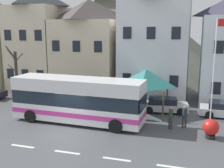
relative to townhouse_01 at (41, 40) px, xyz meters
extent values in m
cube|color=#4A4E51|center=(8.97, -12.48, -5.78)|extent=(40.00, 60.00, 0.06)
cube|color=silver|center=(7.47, -15.11, -5.75)|extent=(1.60, 0.20, 0.01)
cube|color=silver|center=(10.47, -15.11, -5.75)|extent=(1.60, 0.20, 0.01)
cube|color=silver|center=(13.47, -15.11, -5.75)|extent=(1.60, 0.20, 0.01)
cube|color=silver|center=(16.47, -15.11, -5.75)|extent=(1.60, 0.20, 0.01)
cube|color=beige|center=(0.00, 0.00, -0.98)|extent=(5.49, 6.97, 9.54)
cube|color=black|center=(-1.83, -3.51, -3.47)|extent=(0.80, 0.06, 1.10)
cube|color=black|center=(0.00, -3.51, -3.47)|extent=(0.80, 0.06, 1.10)
cube|color=black|center=(1.83, -3.51, -3.47)|extent=(0.80, 0.06, 1.10)
cube|color=black|center=(-1.83, -3.51, 0.67)|extent=(0.80, 0.06, 1.10)
cube|color=black|center=(0.00, -3.51, 0.67)|extent=(0.80, 0.06, 1.10)
cube|color=black|center=(1.83, -3.51, 0.67)|extent=(0.80, 0.06, 1.10)
cube|color=beige|center=(6.06, -0.06, -1.76)|extent=(6.79, 6.85, 7.99)
pyramid|color=#463D3C|center=(6.06, -0.06, 3.34)|extent=(6.79, 6.85, 2.20)
cube|color=black|center=(3.80, -3.51, -3.84)|extent=(0.80, 0.06, 1.10)
cube|color=black|center=(6.06, -3.51, -3.84)|extent=(0.80, 0.06, 1.10)
cube|color=black|center=(8.32, -3.51, -3.84)|extent=(0.80, 0.06, 1.10)
cube|color=black|center=(3.80, -3.51, -0.37)|extent=(0.80, 0.06, 1.10)
cube|color=black|center=(6.06, -3.51, -0.37)|extent=(0.80, 0.06, 1.10)
cube|color=black|center=(8.32, -3.51, -0.37)|extent=(0.80, 0.06, 1.10)
cube|color=silver|center=(13.42, -0.11, -0.78)|extent=(6.62, 6.74, 9.95)
cube|color=black|center=(11.21, -3.51, -3.37)|extent=(0.80, 0.06, 1.10)
cube|color=black|center=(13.42, -3.51, -3.37)|extent=(0.80, 0.06, 1.10)
cube|color=black|center=(15.62, -3.51, -3.37)|extent=(0.80, 0.06, 1.10)
cube|color=black|center=(11.21, -3.51, 0.95)|extent=(0.80, 0.06, 1.10)
cube|color=black|center=(13.42, -3.51, 0.95)|extent=(0.80, 0.06, 1.10)
cube|color=black|center=(15.62, -3.51, 0.95)|extent=(0.80, 0.06, 1.10)
cube|color=black|center=(19.26, -3.51, -3.78)|extent=(0.80, 0.06, 1.10)
cube|color=black|center=(19.26, -3.51, -0.20)|extent=(0.80, 0.06, 1.10)
cone|color=slate|center=(5.08, 17.09, 1.85)|extent=(37.10, 37.10, 15.21)
cube|color=silver|center=(8.96, -10.02, -4.90)|extent=(10.17, 2.87, 1.21)
cube|color=#BF338C|center=(8.96, -10.02, -4.84)|extent=(10.19, 2.89, 0.36)
cube|color=#19232D|center=(8.96, -10.02, -3.78)|extent=(10.07, 2.83, 1.02)
cube|color=silver|center=(8.96, -10.02, -2.80)|extent=(10.17, 2.87, 0.96)
cube|color=#19232D|center=(14.02, -10.19, -3.78)|extent=(0.13, 2.13, 0.98)
cylinder|color=black|center=(12.43, -8.92, -5.25)|extent=(1.01, 0.31, 1.00)
cylinder|color=black|center=(12.35, -11.35, -5.25)|extent=(1.01, 0.31, 1.00)
cylinder|color=black|center=(5.57, -8.68, -5.25)|extent=(1.01, 0.31, 1.00)
cylinder|color=black|center=(5.49, -11.12, -5.25)|extent=(1.01, 0.31, 1.00)
cylinder|color=#473D33|center=(11.88, -4.69, -4.55)|extent=(0.14, 0.14, 2.40)
cylinder|color=#473D33|center=(15.18, -4.69, -4.55)|extent=(0.14, 0.14, 2.40)
cylinder|color=#473D33|center=(11.88, -7.99, -4.55)|extent=(0.14, 0.14, 2.40)
cylinder|color=#473D33|center=(15.18, -7.99, -4.55)|extent=(0.14, 0.14, 2.40)
pyramid|color=#297570|center=(13.53, -6.34, -2.65)|extent=(3.60, 3.60, 1.40)
cylinder|color=black|center=(-1.83, -5.10, -5.43)|extent=(0.64, 0.21, 0.64)
cylinder|color=black|center=(18.76, -4.45, -5.43)|extent=(0.65, 0.22, 0.64)
cylinder|color=black|center=(18.70, -6.26, -5.43)|extent=(0.65, 0.22, 0.64)
cube|color=silver|center=(15.06, -5.36, -5.29)|extent=(4.14, 2.25, 0.57)
cube|color=#1E232D|center=(14.86, -5.38, -4.77)|extent=(2.55, 1.85, 0.46)
cylinder|color=black|center=(16.25, -4.35, -5.43)|extent=(0.66, 0.28, 0.64)
cylinder|color=black|center=(16.46, -6.04, -5.43)|extent=(0.66, 0.28, 0.64)
cylinder|color=black|center=(13.66, -4.67, -5.43)|extent=(0.66, 0.28, 0.64)
cylinder|color=black|center=(13.87, -6.36, -5.43)|extent=(0.66, 0.28, 0.64)
cylinder|color=#38332D|center=(16.94, -8.90, -5.35)|extent=(0.14, 0.14, 0.81)
cylinder|color=#38332D|center=(16.74, -8.97, -5.35)|extent=(0.14, 0.14, 0.81)
cylinder|color=#232B38|center=(16.84, -8.94, -4.66)|extent=(0.34, 0.34, 0.67)
sphere|color=#9E7A60|center=(16.84, -8.94, -4.21)|extent=(0.23, 0.23, 0.23)
cylinder|color=#38332D|center=(15.83, -9.49, -5.33)|extent=(0.13, 0.13, 0.85)
cylinder|color=#38332D|center=(15.99, -9.60, -5.33)|extent=(0.13, 0.13, 0.85)
cylinder|color=#2D382D|center=(15.91, -9.55, -4.62)|extent=(0.31, 0.31, 0.66)
sphere|color=#9E7A60|center=(15.91, -9.55, -4.18)|extent=(0.22, 0.22, 0.22)
cylinder|color=black|center=(13.04, -8.10, -5.34)|extent=(0.17, 0.17, 0.82)
cylinder|color=black|center=(13.11, -8.30, -5.34)|extent=(0.17, 0.17, 0.82)
cylinder|color=#232B38|center=(13.08, -8.20, -4.64)|extent=(0.35, 0.35, 0.68)
sphere|color=tan|center=(13.08, -8.20, -4.18)|extent=(0.24, 0.24, 0.24)
cube|color=#473828|center=(15.22, -4.62, -5.30)|extent=(1.78, 0.45, 0.08)
cube|color=#473828|center=(15.22, -4.39, -5.08)|extent=(1.78, 0.06, 0.40)
cube|color=#2D2D33|center=(14.41, -4.62, -5.53)|extent=(0.08, 0.36, 0.45)
cube|color=#2D2D33|center=(16.04, -4.62, -5.53)|extent=(0.08, 0.36, 0.45)
cylinder|color=silver|center=(18.75, -6.69, -1.82)|extent=(0.10, 0.10, 7.87)
cube|color=red|center=(19.20, -6.69, 1.77)|extent=(0.90, 0.03, 0.56)
cylinder|color=black|center=(18.57, -10.49, -5.63)|extent=(0.64, 0.64, 0.25)
sphere|color=red|center=(18.57, -10.49, -4.97)|extent=(1.06, 1.06, 1.06)
cylinder|color=#382D28|center=(1.26, -6.71, -3.25)|extent=(0.28, 0.28, 5.01)
cylinder|color=#382D28|center=(1.85, -6.98, -1.28)|extent=(1.26, 0.64, 0.92)
cylinder|color=#382D28|center=(0.93, -6.82, -2.32)|extent=(0.73, 0.32, 0.74)
cylinder|color=#382D28|center=(0.93, -6.92, -0.79)|extent=(0.77, 0.54, 1.24)
cylinder|color=#382D28|center=(1.24, -7.25, -1.00)|extent=(0.10, 1.13, 1.21)
camera|label=1|loc=(17.24, -28.62, 1.32)|focal=44.00mm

